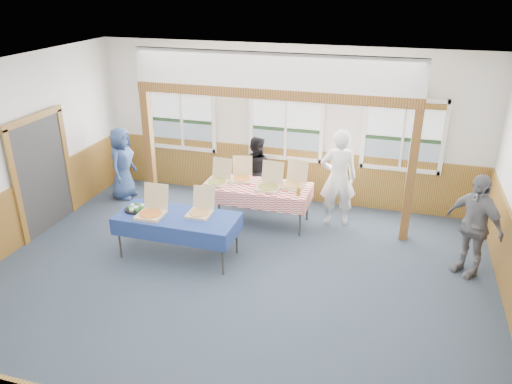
# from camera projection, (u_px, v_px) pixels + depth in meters

# --- Properties ---
(floor) EXTENTS (8.00, 8.00, 0.00)m
(floor) POSITION_uv_depth(u_px,v_px,m) (232.00, 285.00, 7.71)
(floor) COLOR #252F3D
(floor) RESTS_ON ground
(ceiling) EXTENTS (8.00, 8.00, 0.00)m
(ceiling) POSITION_uv_depth(u_px,v_px,m) (227.00, 77.00, 6.43)
(ceiling) COLOR white
(ceiling) RESTS_ON wall_back
(wall_back) EXTENTS (8.00, 0.00, 8.00)m
(wall_back) POSITION_uv_depth(u_px,v_px,m) (286.00, 125.00, 10.15)
(wall_back) COLOR silver
(wall_back) RESTS_ON floor
(wall_front) EXTENTS (8.00, 0.00, 8.00)m
(wall_front) POSITION_uv_depth(u_px,v_px,m) (85.00, 356.00, 4.00)
(wall_front) COLOR silver
(wall_front) RESTS_ON floor
(wainscot_back) EXTENTS (7.98, 0.05, 1.10)m
(wainscot_back) POSITION_uv_depth(u_px,v_px,m) (285.00, 173.00, 10.54)
(wainscot_back) COLOR brown
(wainscot_back) RESTS_ON floor
(wainscot_left) EXTENTS (0.05, 6.98, 1.10)m
(wainscot_left) POSITION_uv_depth(u_px,v_px,m) (12.00, 220.00, 8.53)
(wainscot_left) COLOR brown
(wainscot_left) RESTS_ON floor
(cased_opening) EXTENTS (0.06, 1.30, 2.10)m
(cased_opening) POSITION_uv_depth(u_px,v_px,m) (42.00, 175.00, 9.11)
(cased_opening) COLOR #2E2E2E
(cased_opening) RESTS_ON wall_left
(window_left) EXTENTS (1.56, 0.10, 1.46)m
(window_left) POSITION_uv_depth(u_px,v_px,m) (181.00, 113.00, 10.68)
(window_left) COLOR white
(window_left) RESTS_ON wall_back
(window_mid) EXTENTS (1.56, 0.10, 1.46)m
(window_mid) POSITION_uv_depth(u_px,v_px,m) (286.00, 122.00, 10.08)
(window_mid) COLOR white
(window_mid) RESTS_ON wall_back
(window_right) EXTENTS (1.56, 0.10, 1.46)m
(window_right) POSITION_uv_depth(u_px,v_px,m) (404.00, 131.00, 9.48)
(window_right) COLOR white
(window_right) RESTS_ON wall_back
(post_left) EXTENTS (0.15, 0.15, 2.40)m
(post_left) POSITION_uv_depth(u_px,v_px,m) (150.00, 151.00, 9.90)
(post_left) COLOR #563313
(post_left) RESTS_ON floor
(post_right) EXTENTS (0.15, 0.15, 2.40)m
(post_right) POSITION_uv_depth(u_px,v_px,m) (411.00, 177.00, 8.60)
(post_right) COLOR #563313
(post_right) RESTS_ON floor
(cross_beam) EXTENTS (5.15, 0.18, 0.18)m
(cross_beam) POSITION_uv_depth(u_px,v_px,m) (272.00, 94.00, 8.74)
(cross_beam) COLOR #563313
(cross_beam) RESTS_ON post_left
(table_left) EXTENTS (2.17, 1.42, 0.76)m
(table_left) POSITION_uv_depth(u_px,v_px,m) (177.00, 218.00, 8.25)
(table_left) COLOR #2E2E2E
(table_left) RESTS_ON floor
(table_right) EXTENTS (2.18, 1.45, 0.76)m
(table_right) POSITION_uv_depth(u_px,v_px,m) (257.00, 188.00, 9.43)
(table_right) COLOR #2E2E2E
(table_right) RESTS_ON floor
(pizza_box_a) EXTENTS (0.45, 0.54, 0.47)m
(pizza_box_a) POSITION_uv_depth(u_px,v_px,m) (152.00, 211.00, 8.21)
(pizza_box_a) COLOR #CEB689
(pizza_box_a) RESTS_ON table_left
(pizza_box_b) EXTENTS (0.39, 0.47, 0.42)m
(pizza_box_b) POSITION_uv_depth(u_px,v_px,m) (200.00, 211.00, 8.25)
(pizza_box_b) COLOR #CEB689
(pizza_box_b) RESTS_ON table_left
(pizza_box_c) EXTENTS (0.43, 0.51, 0.43)m
(pizza_box_c) POSITION_uv_depth(u_px,v_px,m) (218.00, 180.00, 9.49)
(pizza_box_c) COLOR #CEB689
(pizza_box_c) RESTS_ON table_right
(pizza_box_d) EXTENTS (0.48, 0.54, 0.41)m
(pizza_box_d) POSITION_uv_depth(u_px,v_px,m) (242.00, 177.00, 9.64)
(pizza_box_d) COLOR #CEB689
(pizza_box_d) RESTS_ON table_right
(pizza_box_e) EXTENTS (0.45, 0.54, 0.46)m
(pizza_box_e) POSITION_uv_depth(u_px,v_px,m) (269.00, 185.00, 9.24)
(pizza_box_e) COLOR #CEB689
(pizza_box_e) RESTS_ON table_right
(pizza_box_f) EXTENTS (0.50, 0.57, 0.45)m
(pizza_box_f) POSITION_uv_depth(u_px,v_px,m) (293.00, 183.00, 9.33)
(pizza_box_f) COLOR #CEB689
(pizza_box_f) RESTS_ON table_right
(veggie_tray) EXTENTS (0.39, 0.39, 0.09)m
(veggie_tray) POSITION_uv_depth(u_px,v_px,m) (136.00, 208.00, 8.41)
(veggie_tray) COLOR black
(veggie_tray) RESTS_ON table_left
(drink_glass) EXTENTS (0.07, 0.07, 0.15)m
(drink_glass) POSITION_uv_depth(u_px,v_px,m) (299.00, 192.00, 8.93)
(drink_glass) COLOR #8D5D17
(drink_glass) RESTS_ON table_right
(woman_white) EXTENTS (0.78, 0.61, 1.88)m
(woman_white) POSITION_uv_depth(u_px,v_px,m) (338.00, 178.00, 9.26)
(woman_white) COLOR white
(woman_white) RESTS_ON floor
(woman_black) EXTENTS (0.76, 0.61, 1.45)m
(woman_black) POSITION_uv_depth(u_px,v_px,m) (256.00, 171.00, 10.19)
(woman_black) COLOR black
(woman_black) RESTS_ON floor
(man_blue) EXTENTS (0.52, 0.77, 1.54)m
(man_blue) POSITION_uv_depth(u_px,v_px,m) (122.00, 163.00, 10.48)
(man_blue) COLOR #324A7D
(man_blue) RESTS_ON floor
(person_grey) EXTENTS (1.01, 0.98, 1.69)m
(person_grey) POSITION_uv_depth(u_px,v_px,m) (474.00, 225.00, 7.73)
(person_grey) COLOR slate
(person_grey) RESTS_ON floor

